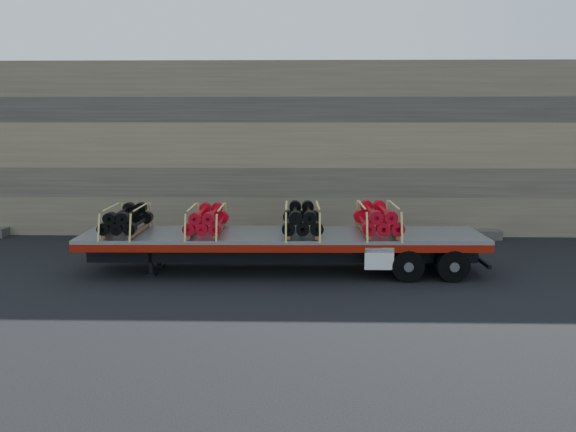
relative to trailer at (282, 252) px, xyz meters
name	(u,v)px	position (x,y,z in m)	size (l,w,h in m)	color
ground	(313,269)	(0.98, 0.37, -0.62)	(120.00, 120.00, 0.00)	black
rock_wall	(310,149)	(0.98, 6.87, 2.88)	(44.00, 3.00, 7.00)	#7A6B54
trailer	(282,252)	(0.00, 0.00, 0.00)	(12.38, 2.38, 1.24)	#A5A7AC
bundle_front	(127,220)	(-4.84, -0.07, 1.01)	(1.12, 2.23, 0.79)	black
bundle_midfront	(207,220)	(-2.34, -0.03, 1.01)	(1.11, 2.22, 0.79)	red
bundle_midrear	(302,220)	(0.62, 0.01, 1.04)	(1.19, 2.39, 0.85)	black
bundle_rear	(378,219)	(2.96, 0.04, 1.05)	(1.22, 2.43, 0.86)	red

